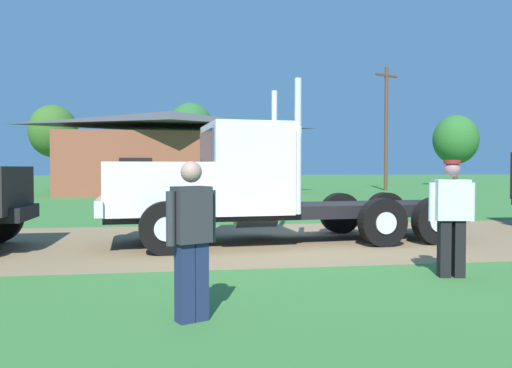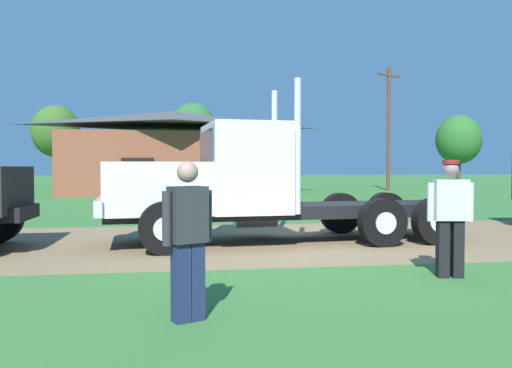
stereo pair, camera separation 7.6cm
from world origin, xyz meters
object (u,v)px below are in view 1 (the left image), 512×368
object	(u,v)px
visitor_walking_mid	(191,236)
utility_pole_near	(386,125)
shed_building	(169,154)
visitor_standing_near	(452,212)
truck_foreground_white	(239,188)

from	to	relation	value
visitor_walking_mid	utility_pole_near	xyz separation A→B (m)	(14.75, 30.07, 3.76)
utility_pole_near	shed_building	bearing A→B (deg)	-171.40
visitor_walking_mid	utility_pole_near	world-z (taller)	utility_pole_near
visitor_standing_near	visitor_walking_mid	world-z (taller)	visitor_standing_near
visitor_walking_mid	utility_pole_near	distance (m)	33.70
truck_foreground_white	visitor_standing_near	bearing A→B (deg)	-55.02
visitor_standing_near	shed_building	size ratio (longest dim) A/B	0.13
visitor_standing_near	truck_foreground_white	bearing A→B (deg)	124.98
truck_foreground_white	visitor_walking_mid	bearing A→B (deg)	-101.75
truck_foreground_white	visitor_standing_near	world-z (taller)	truck_foreground_white
truck_foreground_white	utility_pole_near	bearing A→B (deg)	60.92
shed_building	utility_pole_near	size ratio (longest dim) A/B	1.57
truck_foreground_white	utility_pole_near	distance (m)	28.16
truck_foreground_white	visitor_standing_near	distance (m)	4.84
shed_building	utility_pole_near	xyz separation A→B (m)	(15.39, 2.33, 2.18)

